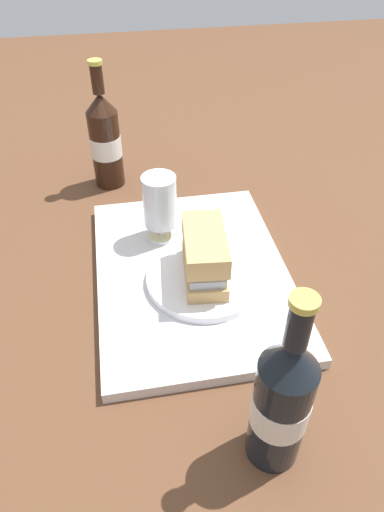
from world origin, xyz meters
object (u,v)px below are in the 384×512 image
object	(u,v)px
beer_bottle	(105,140)
second_bottle	(282,402)
beer_glass	(160,205)
sandwich	(204,253)
plate	(204,278)

from	to	relation	value
beer_bottle	second_bottle	xyz separation A→B (m)	(-0.65, -0.17, 0.00)
beer_glass	sandwich	bearing A→B (deg)	-157.04
plate	beer_bottle	bearing A→B (deg)	20.63
sandwich	second_bottle	xyz separation A→B (m)	(-0.29, -0.03, 0.03)
beer_glass	second_bottle	size ratio (longest dim) A/B	0.47
sandwich	beer_bottle	distance (m)	0.39
beer_glass	beer_bottle	world-z (taller)	beer_bottle
plate	beer_glass	xyz separation A→B (m)	(0.13, 0.05, 0.06)
plate	beer_glass	bearing A→B (deg)	22.30
sandwich	beer_bottle	xyz separation A→B (m)	(0.36, 0.14, 0.03)
beer_bottle	beer_glass	bearing A→B (deg)	-160.31
second_bottle	plate	bearing A→B (deg)	5.58
sandwich	beer_bottle	bearing A→B (deg)	26.56
beer_glass	second_bottle	bearing A→B (deg)	-168.89
plate	beer_glass	size ratio (longest dim) A/B	1.52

